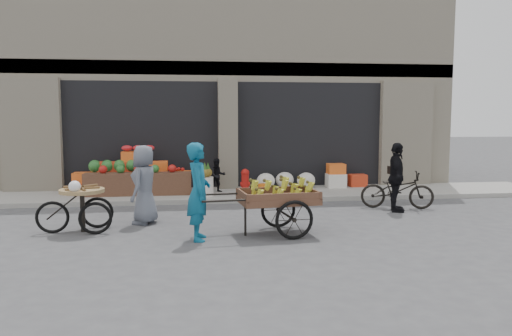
{
  "coord_description": "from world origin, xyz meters",
  "views": [
    {
      "loc": [
        -1.05,
        -9.51,
        2.23
      ],
      "look_at": [
        0.33,
        1.16,
        1.1
      ],
      "focal_mm": 35.0,
      "sensor_mm": 36.0,
      "label": 1
    }
  ],
  "objects": [
    {
      "name": "tricycle_cart",
      "position": [
        -3.15,
        0.28,
        0.57
      ],
      "size": [
        1.45,
        0.93,
        0.95
      ],
      "rotation": [
        0.0,
        0.0,
        0.11
      ],
      "color": "#9E7F51",
      "rests_on": "ground"
    },
    {
      "name": "vendor_grey",
      "position": [
        -2.03,
        0.89,
        0.81
      ],
      "size": [
        0.76,
        0.92,
        1.63
      ],
      "primitive_type": "imported",
      "rotation": [
        0.0,
        0.0,
        -1.91
      ],
      "color": "slate",
      "rests_on": "ground"
    },
    {
      "name": "seated_person",
      "position": [
        -0.35,
        4.2,
        0.58
      ],
      "size": [
        0.51,
        0.43,
        0.93
      ],
      "primitive_type": "imported",
      "rotation": [
        0.0,
        0.0,
        0.17
      ],
      "color": "black",
      "rests_on": "sidewalk"
    },
    {
      "name": "ground",
      "position": [
        0.0,
        0.0,
        0.0
      ],
      "size": [
        80.0,
        80.0,
        0.0
      ],
      "primitive_type": "plane",
      "color": "#424244",
      "rests_on": "ground"
    },
    {
      "name": "right_bay_goods",
      "position": [
        2.61,
        4.7,
        0.41
      ],
      "size": [
        3.35,
        0.6,
        0.7
      ],
      "color": "silver",
      "rests_on": "sidewalk"
    },
    {
      "name": "cyclist",
      "position": [
        3.65,
        1.45,
        0.81
      ],
      "size": [
        0.65,
        1.02,
        1.61
      ],
      "primitive_type": "imported",
      "rotation": [
        0.0,
        0.0,
        1.28
      ],
      "color": "black",
      "rests_on": "ground"
    },
    {
      "name": "banana_cart",
      "position": [
        0.5,
        -0.37,
        0.74
      ],
      "size": [
        2.53,
        1.26,
        1.02
      ],
      "rotation": [
        0.0,
        0.0,
        0.11
      ],
      "color": "brown",
      "rests_on": "ground"
    },
    {
      "name": "fire_hydrant",
      "position": [
        0.35,
        3.55,
        0.5
      ],
      "size": [
        0.22,
        0.22,
        0.71
      ],
      "color": "#A5140F",
      "rests_on": "sidewalk"
    },
    {
      "name": "vendor_woman",
      "position": [
        -0.94,
        -0.64,
        0.88
      ],
      "size": [
        0.44,
        0.66,
        1.76
      ],
      "primitive_type": "imported",
      "rotation": [
        0.0,
        0.0,
        1.54
      ],
      "color": "#0F587A",
      "rests_on": "ground"
    },
    {
      "name": "orange_bucket",
      "position": [
        0.85,
        3.5,
        0.27
      ],
      "size": [
        0.32,
        0.32,
        0.3
      ],
      "primitive_type": "cylinder",
      "color": "orange",
      "rests_on": "sidewalk"
    },
    {
      "name": "pineapple_bin",
      "position": [
        -0.75,
        3.6,
        0.37
      ],
      "size": [
        0.52,
        0.52,
        0.5
      ],
      "primitive_type": "cylinder",
      "color": "silver",
      "rests_on": "sidewalk"
    },
    {
      "name": "fruit_display",
      "position": [
        -2.48,
        4.38,
        0.67
      ],
      "size": [
        3.1,
        1.12,
        1.24
      ],
      "color": "red",
      "rests_on": "sidewalk"
    },
    {
      "name": "sidewalk",
      "position": [
        0.0,
        4.1,
        0.06
      ],
      "size": [
        18.0,
        2.2,
        0.12
      ],
      "primitive_type": "cube",
      "color": "gray",
      "rests_on": "ground"
    },
    {
      "name": "building",
      "position": [
        0.0,
        8.03,
        3.37
      ],
      "size": [
        14.0,
        6.45,
        7.0
      ],
      "color": "beige",
      "rests_on": "ground"
    },
    {
      "name": "bicycle",
      "position": [
        3.85,
        1.85,
        0.45
      ],
      "size": [
        1.81,
        1.06,
        0.9
      ],
      "primitive_type": "imported",
      "rotation": [
        0.0,
        0.0,
        1.28
      ],
      "color": "black",
      "rests_on": "ground"
    }
  ]
}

